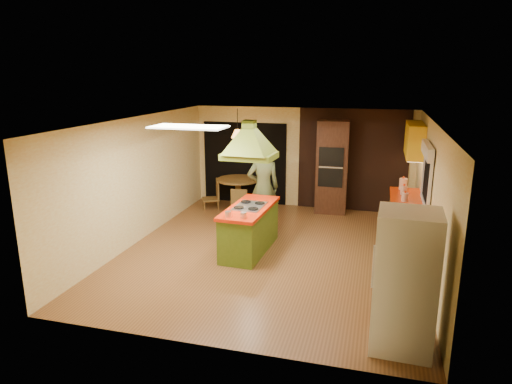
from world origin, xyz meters
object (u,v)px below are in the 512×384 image
(kitchen_island, at_px, (250,228))
(dining_table, at_px, (238,188))
(man, at_px, (263,188))
(wall_oven, at_px, (332,167))
(refrigerator, at_px, (405,282))
(canister_large, at_px, (403,184))

(kitchen_island, bearing_deg, dining_table, 114.57)
(man, distance_m, wall_oven, 2.18)
(wall_oven, bearing_deg, man, -128.53)
(man, distance_m, refrigerator, 4.69)
(refrigerator, bearing_deg, wall_oven, 106.85)
(man, height_order, refrigerator, man)
(kitchen_island, xyz_separation_m, canister_large, (2.82, 1.97, 0.59))
(refrigerator, xyz_separation_m, dining_table, (-3.74, 5.18, -0.33))
(kitchen_island, bearing_deg, wall_oven, 70.67)
(refrigerator, bearing_deg, kitchen_island, 138.32)
(man, height_order, canister_large, man)
(refrigerator, height_order, wall_oven, wall_oven)
(man, bearing_deg, kitchen_island, 68.76)
(kitchen_island, relative_size, dining_table, 1.72)
(wall_oven, relative_size, dining_table, 2.14)
(kitchen_island, relative_size, refrigerator, 1.02)
(dining_table, bearing_deg, man, -54.10)
(canister_large, bearing_deg, kitchen_island, -145.06)
(kitchen_island, height_order, dining_table, kitchen_island)
(canister_large, bearing_deg, wall_oven, 147.50)
(man, distance_m, canister_large, 2.97)
(kitchen_island, xyz_separation_m, dining_table, (-1.05, 2.61, 0.10))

